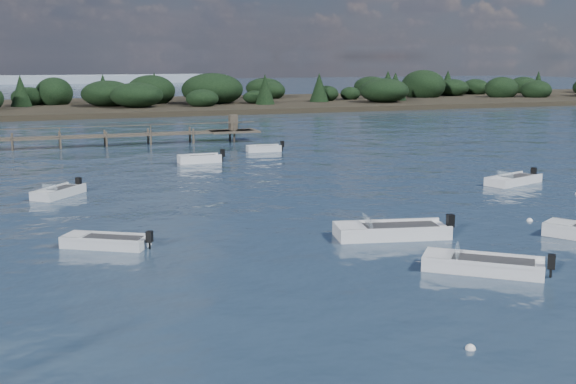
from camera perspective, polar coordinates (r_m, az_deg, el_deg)
name	(u,v)px	position (r m, az deg, el deg)	size (l,w,h in m)	color
ground	(173,131)	(85.95, -9.08, 4.77)	(400.00, 400.00, 0.00)	#19283A
dinghy_extra_b	(59,194)	(47.32, -17.67, -0.14)	(3.51, 3.84, 1.16)	silver
dinghy_mid_white_b	(513,181)	(51.91, 17.37, 0.80)	(4.85, 3.05, 1.19)	silver
dinghy_mid_white_a	(391,233)	(35.32, 8.14, -3.26)	(5.96, 3.09, 1.37)	silver
tender_far_grey_b	(264,150)	(66.47, -1.92, 3.35)	(3.51, 1.49, 1.19)	silver
tender_far_white	(200,160)	(59.94, -7.00, 2.50)	(3.87, 1.41, 1.33)	silver
dinghy_mid_grey	(106,244)	(34.24, -14.22, -3.98)	(4.09, 3.26, 1.07)	silver
dinghy_near_olive	(482,267)	(30.54, 15.11, -5.76)	(4.80, 4.34, 1.25)	silver
buoy_a	(470,349)	(22.70, 14.21, -11.94)	(0.32, 0.32, 0.32)	white
buoy_b	(530,221)	(40.47, 18.55, -2.18)	(0.32, 0.32, 0.32)	white
buoy_c	(121,242)	(35.01, -13.06, -3.85)	(0.32, 0.32, 0.32)	white
far_headland	(268,94)	(130.78, -1.60, 7.73)	(190.00, 40.00, 5.80)	black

